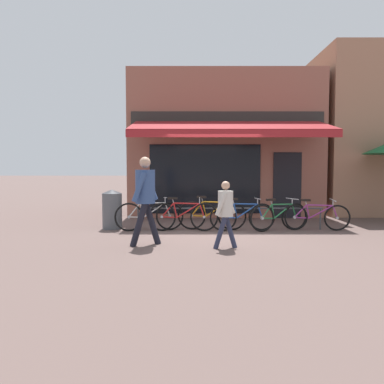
# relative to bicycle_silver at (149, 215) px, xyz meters

# --- Properties ---
(ground_plane) EXTENTS (160.00, 160.00, 0.00)m
(ground_plane) POSITION_rel_bicycle_silver_xyz_m (1.68, -0.25, -0.39)
(ground_plane) COLOR brown
(shop_front) EXTENTS (6.42, 4.96, 4.81)m
(shop_front) POSITION_rel_bicycle_silver_xyz_m (2.21, 3.96, 2.02)
(shop_front) COLOR #8E5647
(shop_front) RESTS_ON ground_plane
(bike_rack_rail) EXTENTS (4.84, 0.04, 0.57)m
(bike_rack_rail) POSITION_rel_bicycle_silver_xyz_m (2.06, 0.18, 0.11)
(bike_rack_rail) COLOR #47494F
(bike_rack_rail) RESTS_ON ground_plane
(bicycle_silver) EXTENTS (1.75, 0.59, 0.87)m
(bicycle_silver) POSITION_rel_bicycle_silver_xyz_m (0.00, 0.00, 0.00)
(bicycle_silver) COLOR black
(bicycle_silver) RESTS_ON ground_plane
(bicycle_red) EXTENTS (1.79, 0.52, 0.88)m
(bicycle_red) POSITION_rel_bicycle_silver_xyz_m (0.86, -0.04, -0.00)
(bicycle_red) COLOR black
(bicycle_red) RESTS_ON ground_plane
(bicycle_orange) EXTENTS (1.77, 0.52, 0.87)m
(bicycle_orange) POSITION_rel_bicycle_silver_xyz_m (1.59, 0.10, 0.01)
(bicycle_orange) COLOR black
(bicycle_orange) RESTS_ON ground_plane
(bicycle_blue) EXTENTS (1.69, 0.52, 0.84)m
(bicycle_blue) POSITION_rel_bicycle_silver_xyz_m (2.37, -0.06, -0.01)
(bicycle_blue) COLOR black
(bicycle_blue) RESTS_ON ground_plane
(bicycle_green) EXTENTS (1.59, 0.71, 0.83)m
(bicycle_green) POSITION_rel_bicycle_silver_xyz_m (3.30, -0.05, -0.01)
(bicycle_green) COLOR black
(bicycle_green) RESTS_ON ground_plane
(bicycle_purple) EXTENTS (1.73, 0.52, 0.81)m
(bicycle_purple) POSITION_rel_bicycle_silver_xyz_m (4.24, -0.01, -0.02)
(bicycle_purple) COLOR black
(bicycle_purple) RESTS_ON ground_plane
(pedestrian_adult) EXTENTS (0.62, 0.68, 1.84)m
(pedestrian_adult) POSITION_rel_bicycle_silver_xyz_m (0.13, -1.84, 0.72)
(pedestrian_adult) COLOR black
(pedestrian_adult) RESTS_ON ground_plane
(pedestrian_child) EXTENTS (0.50, 0.42, 1.35)m
(pedestrian_child) POSITION_rel_bicycle_silver_xyz_m (1.75, -2.15, 0.42)
(pedestrian_child) COLOR #282D47
(pedestrian_child) RESTS_ON ground_plane
(litter_bin) EXTENTS (0.52, 0.52, 1.03)m
(litter_bin) POSITION_rel_bicycle_silver_xyz_m (-1.01, 0.28, 0.13)
(litter_bin) COLOR #515459
(litter_bin) RESTS_ON ground_plane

